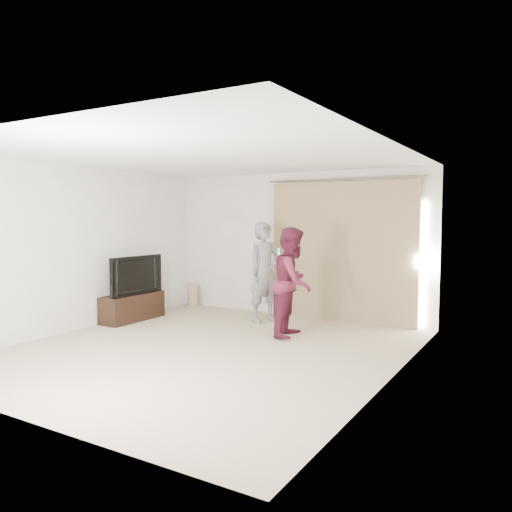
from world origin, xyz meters
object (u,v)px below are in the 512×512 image
at_px(tv_console, 132,307).
at_px(person_man, 265,272).
at_px(person_woman, 293,282).
at_px(tv, 132,275).

distance_m(tv_console, person_man, 2.39).
bearing_deg(person_woman, tv, -172.27).
bearing_deg(person_woman, tv_console, -172.27).
relative_size(tv, person_woman, 0.70).
relative_size(tv_console, person_man, 0.70).
xyz_separation_m(tv_console, person_man, (2.03, 1.09, 0.63)).
bearing_deg(tv_console, tv, 0.00).
height_order(tv_console, tv, tv).
bearing_deg(person_woman, person_man, 141.97).
distance_m(tv_console, person_woman, 3.00).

